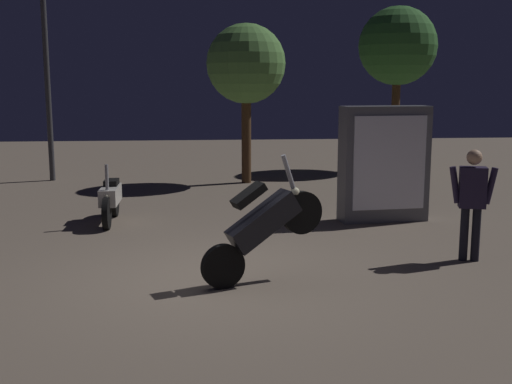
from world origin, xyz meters
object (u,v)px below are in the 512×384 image
at_px(kiosk_billboard, 384,164).
at_px(motorcycle_black_foreground, 263,226).
at_px(motorcycle_white_parked_left, 111,199).
at_px(streetlamp_far, 46,49).
at_px(person_rider_beside, 472,196).

bearing_deg(kiosk_billboard, motorcycle_black_foreground, 48.12).
bearing_deg(motorcycle_black_foreground, motorcycle_white_parked_left, 102.71).
bearing_deg(streetlamp_far, motorcycle_black_foreground, -63.02).
distance_m(streetlamp_far, kiosk_billboard, 9.32).
distance_m(motorcycle_black_foreground, motorcycle_white_parked_left, 4.46).
bearing_deg(streetlamp_far, person_rider_beside, -47.27).
distance_m(motorcycle_white_parked_left, streetlamp_far, 6.38).
relative_size(motorcycle_black_foreground, kiosk_billboard, 0.78).
bearing_deg(kiosk_billboard, motorcycle_white_parked_left, -8.47).
xyz_separation_m(person_rider_beside, kiosk_billboard, (-0.47, 2.74, 0.11)).
distance_m(motorcycle_black_foreground, streetlamp_far, 10.42).
height_order(streetlamp_far, kiosk_billboard, streetlamp_far).
relative_size(motorcycle_white_parked_left, person_rider_beside, 1.04).
distance_m(motorcycle_black_foreground, kiosk_billboard, 4.34).
bearing_deg(streetlamp_far, motorcycle_white_parked_left, -67.37).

